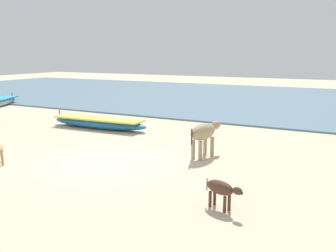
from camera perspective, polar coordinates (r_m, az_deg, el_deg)
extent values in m
plane|color=beige|center=(11.26, -9.55, -5.40)|extent=(80.00, 80.00, 0.00)
cube|color=slate|center=(26.82, 13.11, 4.13)|extent=(60.00, 20.00, 0.08)
ellipsoid|color=#1E669E|center=(16.18, -10.59, 0.44)|extent=(4.67, 1.11, 0.46)
cube|color=#EAD84C|center=(16.14, -10.61, 1.12)|extent=(4.11, 1.07, 0.07)
cube|color=olive|center=(16.36, -11.59, 0.97)|extent=(0.15, 0.80, 0.04)
cylinder|color=olive|center=(17.44, -16.33, 2.05)|extent=(0.06, 0.06, 0.20)
cube|color=olive|center=(25.11, -24.23, 3.71)|extent=(0.78, 0.42, 0.04)
cylinder|color=olive|center=(26.31, -22.85, 4.55)|extent=(0.06, 0.06, 0.20)
ellipsoid|color=tan|center=(11.42, 5.41, -0.86)|extent=(0.68, 1.25, 0.52)
ellipsoid|color=tan|center=(12.06, 7.41, 0.16)|extent=(0.30, 0.42, 0.28)
sphere|color=#2D2119|center=(12.22, 7.82, 0.13)|extent=(0.12, 0.12, 0.11)
cylinder|color=tan|center=(11.89, 5.73, -2.94)|extent=(0.12, 0.12, 0.59)
cylinder|color=tan|center=(11.76, 6.80, -3.12)|extent=(0.12, 0.12, 0.59)
cylinder|color=tan|center=(11.32, 3.88, -3.62)|extent=(0.12, 0.12, 0.59)
cylinder|color=tan|center=(11.19, 4.98, -3.82)|extent=(0.12, 0.12, 0.59)
cylinder|color=#2D2119|center=(10.92, 3.66, -1.68)|extent=(0.04, 0.04, 0.48)
cylinder|color=tan|center=(12.08, -24.16, -4.35)|extent=(0.06, 0.06, 0.31)
cylinder|color=tan|center=(11.73, -24.09, -4.79)|extent=(0.06, 0.06, 0.31)
ellipsoid|color=#4C3323|center=(7.81, 7.99, -9.33)|extent=(0.72, 0.48, 0.29)
ellipsoid|color=#4C3323|center=(7.54, 10.65, -9.79)|extent=(0.25, 0.20, 0.16)
sphere|color=#2D2119|center=(7.49, 11.25, -10.10)|extent=(0.08, 0.08, 0.06)
cylinder|color=#4C3323|center=(7.86, 9.39, -11.53)|extent=(0.07, 0.07, 0.33)
cylinder|color=#4C3323|center=(7.75, 8.72, -11.83)|extent=(0.07, 0.07, 0.33)
cylinder|color=#4C3323|center=(8.08, 7.18, -10.81)|extent=(0.07, 0.07, 0.33)
cylinder|color=#4C3323|center=(7.98, 6.49, -11.09)|extent=(0.07, 0.07, 0.33)
cylinder|color=#2D2119|center=(8.03, 6.01, -8.93)|extent=(0.02, 0.02, 0.27)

